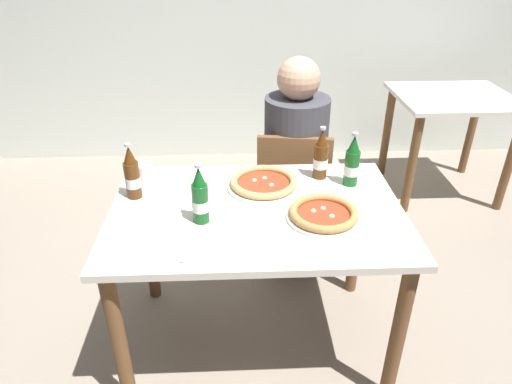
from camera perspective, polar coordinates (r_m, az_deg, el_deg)
The scene contains 13 objects.
ground_plane at distance 2.35m, azimuth 0.06°, elevation -17.82°, with size 8.00×8.00×0.00m, color gray.
dining_table_main at distance 1.93m, azimuth 0.06°, elevation -4.97°, with size 1.20×0.80×0.75m.
chair_behind_table at distance 2.55m, azimuth 4.64°, elevation 0.12°, with size 0.45×0.45×0.85m.
diner_seated at distance 2.54m, azimuth 4.83°, elevation 2.68°, with size 0.34×0.34×1.21m.
dining_table_background at distance 3.57m, azimuth 23.11°, elevation 8.62°, with size 0.80×0.70×0.75m.
pizza_margherita_near at distance 1.82m, azimuth 8.43°, elevation -2.74°, with size 0.29×0.29×0.04m.
pizza_marinara_far at distance 2.02m, azimuth 0.96°, elevation 1.12°, with size 0.32×0.32×0.04m.
beer_bottle_left at distance 1.97m, azimuth -15.22°, elevation 2.06°, with size 0.07×0.07×0.25m.
beer_bottle_center at distance 2.05m, azimuth 11.91°, elevation 3.54°, with size 0.07×0.07×0.25m.
beer_bottle_right at distance 2.09m, azimuth 8.11°, elevation 4.40°, with size 0.07×0.07×0.25m.
beer_bottle_extra at distance 1.75m, azimuth -7.00°, elevation -0.75°, with size 0.07×0.07×0.25m.
napkin_with_cutlery at distance 1.67m, azimuth -10.50°, elevation -6.83°, with size 0.21×0.21×0.01m.
paper_cup at distance 2.10m, azimuth -13.75°, elevation 2.22°, with size 0.07×0.07×0.10m, color white.
Camera 1 is at (-0.07, -1.59, 1.73)m, focal length 32.02 mm.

